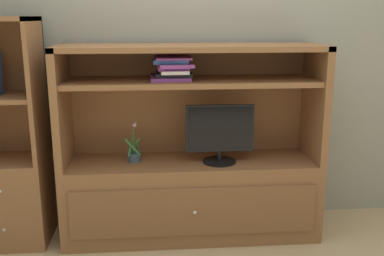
{
  "coord_description": "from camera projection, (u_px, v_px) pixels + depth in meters",
  "views": [
    {
      "loc": [
        -0.25,
        -2.64,
        1.56
      ],
      "look_at": [
        0.0,
        0.35,
        0.81
      ],
      "focal_mm": 41.9,
      "sensor_mm": 36.0,
      "label": 1
    }
  ],
  "objects": [
    {
      "name": "potted_plant",
      "position": [
        134.0,
        155.0,
        3.17
      ],
      "size": [
        0.11,
        0.13,
        0.29
      ],
      "color": "#384C56",
      "rests_on": "media_console"
    },
    {
      "name": "bookshelf_tall",
      "position": [
        10.0,
        171.0,
        3.12
      ],
      "size": [
        0.5,
        0.44,
        1.56
      ],
      "color": "brown",
      "rests_on": "ground_plane"
    },
    {
      "name": "tv_monitor",
      "position": [
        220.0,
        133.0,
        3.1
      ],
      "size": [
        0.48,
        0.23,
        0.41
      ],
      "color": "black",
      "rests_on": "media_console"
    },
    {
      "name": "painted_rear_wall",
      "position": [
        188.0,
        39.0,
        3.33
      ],
      "size": [
        6.0,
        0.1,
        2.8
      ],
      "primitive_type": "cube",
      "color": "gray",
      "rests_on": "ground_plane"
    },
    {
      "name": "magazine_stack",
      "position": [
        172.0,
        68.0,
        3.03
      ],
      "size": [
        0.29,
        0.36,
        0.15
      ],
      "color": "purple",
      "rests_on": "media_console"
    },
    {
      "name": "media_console",
      "position": [
        191.0,
        175.0,
        3.23
      ],
      "size": [
        1.81,
        0.53,
        1.38
      ],
      "color": "brown",
      "rests_on": "ground_plane"
    }
  ]
}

